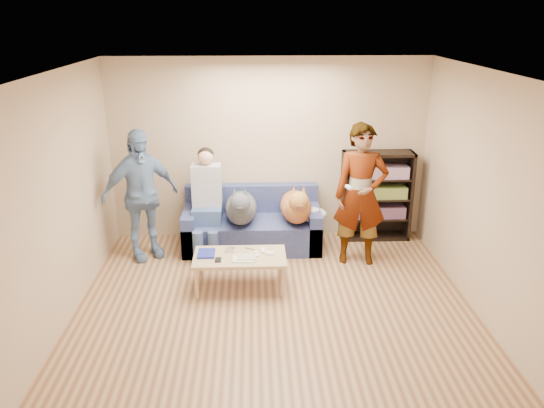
{
  "coord_description": "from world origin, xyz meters",
  "views": [
    {
      "loc": [
        -0.22,
        -4.86,
        3.15
      ],
      "look_at": [
        0.0,
        1.2,
        0.95
      ],
      "focal_mm": 35.0,
      "sensor_mm": 36.0,
      "label": 1
    }
  ],
  "objects_px": {
    "coffee_table": "(240,259)",
    "person_standing_left": "(140,195)",
    "person_seated": "(207,198)",
    "notebook_blue": "(206,253)",
    "person_standing_right": "(361,195)",
    "sofa": "(252,227)",
    "dog_tan": "(296,206)",
    "dog_gray": "(241,207)",
    "camera_silver": "(230,250)",
    "bookshelf": "(376,194)"
  },
  "relations": [
    {
      "from": "sofa",
      "to": "dog_tan",
      "type": "distance_m",
      "value": 0.73
    },
    {
      "from": "dog_tan",
      "to": "person_standing_left",
      "type": "bearing_deg",
      "value": -176.05
    },
    {
      "from": "notebook_blue",
      "to": "dog_gray",
      "type": "height_order",
      "value": "dog_gray"
    },
    {
      "from": "notebook_blue",
      "to": "person_seated",
      "type": "relative_size",
      "value": 0.18
    },
    {
      "from": "person_standing_right",
      "to": "camera_silver",
      "type": "height_order",
      "value": "person_standing_right"
    },
    {
      "from": "person_seated",
      "to": "bookshelf",
      "type": "height_order",
      "value": "person_seated"
    },
    {
      "from": "camera_silver",
      "to": "dog_gray",
      "type": "xyz_separation_m",
      "value": [
        0.12,
        0.92,
        0.2
      ]
    },
    {
      "from": "sofa",
      "to": "coffee_table",
      "type": "height_order",
      "value": "sofa"
    },
    {
      "from": "person_standing_right",
      "to": "dog_gray",
      "type": "distance_m",
      "value": 1.62
    },
    {
      "from": "camera_silver",
      "to": "dog_tan",
      "type": "xyz_separation_m",
      "value": [
        0.88,
        0.94,
        0.2
      ]
    },
    {
      "from": "person_standing_right",
      "to": "dog_tan",
      "type": "xyz_separation_m",
      "value": [
        -0.8,
        0.39,
        -0.29
      ]
    },
    {
      "from": "sofa",
      "to": "dog_tan",
      "type": "height_order",
      "value": "dog_tan"
    },
    {
      "from": "person_standing_left",
      "to": "camera_silver",
      "type": "height_order",
      "value": "person_standing_left"
    },
    {
      "from": "person_standing_left",
      "to": "bookshelf",
      "type": "xyz_separation_m",
      "value": [
        3.27,
        0.54,
        -0.21
      ]
    },
    {
      "from": "coffee_table",
      "to": "bookshelf",
      "type": "xyz_separation_m",
      "value": [
        1.95,
        1.46,
        0.31
      ]
    },
    {
      "from": "coffee_table",
      "to": "camera_silver",
      "type": "bearing_deg",
      "value": 135.0
    },
    {
      "from": "notebook_blue",
      "to": "coffee_table",
      "type": "xyz_separation_m",
      "value": [
        0.4,
        -0.05,
        -0.06
      ]
    },
    {
      "from": "notebook_blue",
      "to": "bookshelf",
      "type": "bearing_deg",
      "value": 31.0
    },
    {
      "from": "person_seated",
      "to": "bookshelf",
      "type": "xyz_separation_m",
      "value": [
        2.41,
        0.36,
        -0.09
      ]
    },
    {
      "from": "person_standing_left",
      "to": "sofa",
      "type": "xyz_separation_m",
      "value": [
        1.47,
        0.31,
        -0.6
      ]
    },
    {
      "from": "person_standing_right",
      "to": "person_seated",
      "type": "height_order",
      "value": "person_standing_right"
    },
    {
      "from": "notebook_blue",
      "to": "bookshelf",
      "type": "height_order",
      "value": "bookshelf"
    },
    {
      "from": "person_standing_right",
      "to": "sofa",
      "type": "height_order",
      "value": "person_standing_right"
    },
    {
      "from": "notebook_blue",
      "to": "coffee_table",
      "type": "bearing_deg",
      "value": -7.13
    },
    {
      "from": "dog_tan",
      "to": "camera_silver",
      "type": "bearing_deg",
      "value": -132.96
    },
    {
      "from": "coffee_table",
      "to": "person_standing_left",
      "type": "bearing_deg",
      "value": 145.12
    },
    {
      "from": "person_standing_left",
      "to": "dog_gray",
      "type": "bearing_deg",
      "value": -26.35
    },
    {
      "from": "person_standing_left",
      "to": "camera_silver",
      "type": "bearing_deg",
      "value": -65.41
    },
    {
      "from": "coffee_table",
      "to": "person_seated",
      "type": "bearing_deg",
      "value": 112.99
    },
    {
      "from": "person_standing_right",
      "to": "person_seated",
      "type": "xyz_separation_m",
      "value": [
        -2.02,
        0.42,
        -0.16
      ]
    },
    {
      "from": "person_standing_left",
      "to": "dog_tan",
      "type": "xyz_separation_m",
      "value": [
        2.08,
        0.14,
        -0.24
      ]
    },
    {
      "from": "bookshelf",
      "to": "notebook_blue",
      "type": "bearing_deg",
      "value": -149.0
    },
    {
      "from": "person_seated",
      "to": "notebook_blue",
      "type": "bearing_deg",
      "value": -86.37
    },
    {
      "from": "person_seated",
      "to": "bookshelf",
      "type": "relative_size",
      "value": 1.13
    },
    {
      "from": "camera_silver",
      "to": "person_standing_right",
      "type": "bearing_deg",
      "value": 18.34
    },
    {
      "from": "dog_gray",
      "to": "bookshelf",
      "type": "bearing_deg",
      "value": 12.11
    },
    {
      "from": "sofa",
      "to": "bookshelf",
      "type": "relative_size",
      "value": 1.46
    },
    {
      "from": "camera_silver",
      "to": "dog_tan",
      "type": "distance_m",
      "value": 1.3
    },
    {
      "from": "camera_silver",
      "to": "sofa",
      "type": "distance_m",
      "value": 1.15
    },
    {
      "from": "person_standing_left",
      "to": "camera_silver",
      "type": "distance_m",
      "value": 1.51
    },
    {
      "from": "person_standing_left",
      "to": "bookshelf",
      "type": "relative_size",
      "value": 1.36
    },
    {
      "from": "dog_tan",
      "to": "coffee_table",
      "type": "relative_size",
      "value": 1.07
    },
    {
      "from": "dog_tan",
      "to": "notebook_blue",
      "type": "bearing_deg",
      "value": -138.82
    },
    {
      "from": "sofa",
      "to": "coffee_table",
      "type": "bearing_deg",
      "value": -96.85
    },
    {
      "from": "bookshelf",
      "to": "camera_silver",
      "type": "bearing_deg",
      "value": -147.04
    },
    {
      "from": "person_seated",
      "to": "dog_tan",
      "type": "height_order",
      "value": "person_seated"
    },
    {
      "from": "person_standing_right",
      "to": "dog_tan",
      "type": "relative_size",
      "value": 1.59
    },
    {
      "from": "person_seated",
      "to": "person_standing_left",
      "type": "bearing_deg",
      "value": -168.01
    },
    {
      "from": "coffee_table",
      "to": "dog_tan",
      "type": "bearing_deg",
      "value": 54.51
    },
    {
      "from": "person_standing_left",
      "to": "notebook_blue",
      "type": "xyz_separation_m",
      "value": [
        0.92,
        -0.87,
        -0.45
      ]
    }
  ]
}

